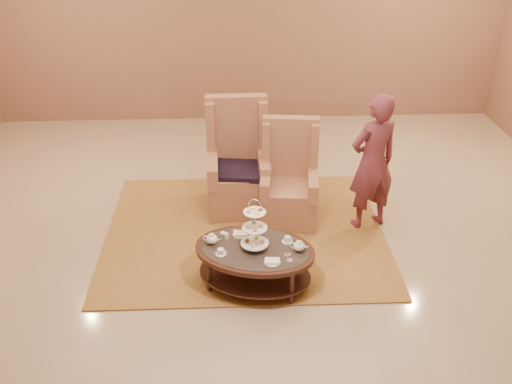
{
  "coord_description": "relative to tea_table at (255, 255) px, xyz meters",
  "views": [
    {
      "loc": [
        -0.28,
        -4.87,
        3.5
      ],
      "look_at": [
        -0.04,
        0.2,
        0.69
      ],
      "focal_mm": 40.0,
      "sensor_mm": 36.0,
      "label": 1
    }
  ],
  "objects": [
    {
      "name": "ground",
      "position": [
        0.08,
        0.43,
        -0.35
      ],
      "size": [
        8.0,
        8.0,
        0.0
      ],
      "primitive_type": "plane",
      "color": "tan",
      "rests_on": "ground"
    },
    {
      "name": "ceiling",
      "position": [
        0.08,
        0.43,
        -0.35
      ],
      "size": [
        8.0,
        8.0,
        0.02
      ],
      "primitive_type": "cube",
      "color": "beige",
      "rests_on": "ground"
    },
    {
      "name": "wall_back",
      "position": [
        0.08,
        4.43,
        1.4
      ],
      "size": [
        8.0,
        0.04,
        3.5
      ],
      "primitive_type": "cube",
      "color": "#8A604B",
      "rests_on": "ground"
    },
    {
      "name": "rug",
      "position": [
        -0.06,
        0.94,
        -0.34
      ],
      "size": [
        3.09,
        2.58,
        0.02
      ],
      "rotation": [
        0.0,
        0.0,
        -0.01
      ],
      "color": "#AF883E",
      "rests_on": "ground"
    },
    {
      "name": "tea_table",
      "position": [
        0.0,
        0.0,
        0.0
      ],
      "size": [
        1.32,
        1.07,
        0.96
      ],
      "rotation": [
        0.0,
        0.0,
        -0.27
      ],
      "color": "black",
      "rests_on": "ground"
    },
    {
      "name": "armchair_left",
      "position": [
        -0.13,
        1.56,
        0.1
      ],
      "size": [
        0.73,
        0.75,
        1.32
      ],
      "rotation": [
        0.0,
        0.0,
        0.02
      ],
      "color": "#9E684A",
      "rests_on": "ground"
    },
    {
      "name": "armchair_right",
      "position": [
        0.45,
        1.26,
        0.04
      ],
      "size": [
        0.7,
        0.72,
        1.18
      ],
      "rotation": [
        0.0,
        0.0,
        -0.11
      ],
      "color": "#9E684A",
      "rests_on": "ground"
    },
    {
      "name": "person",
      "position": [
        1.33,
        1.04,
        0.44
      ],
      "size": [
        0.67,
        0.56,
        1.57
      ],
      "rotation": [
        0.0,
        0.0,
        3.51
      ],
      "color": "brown",
      "rests_on": "ground"
    }
  ]
}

